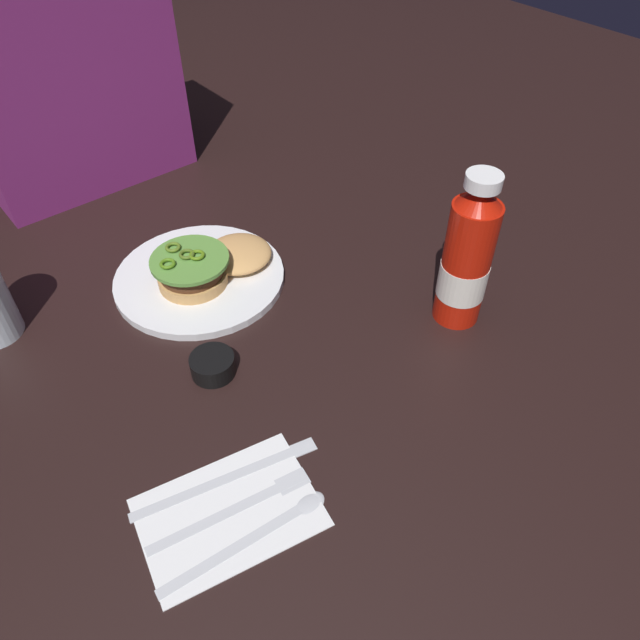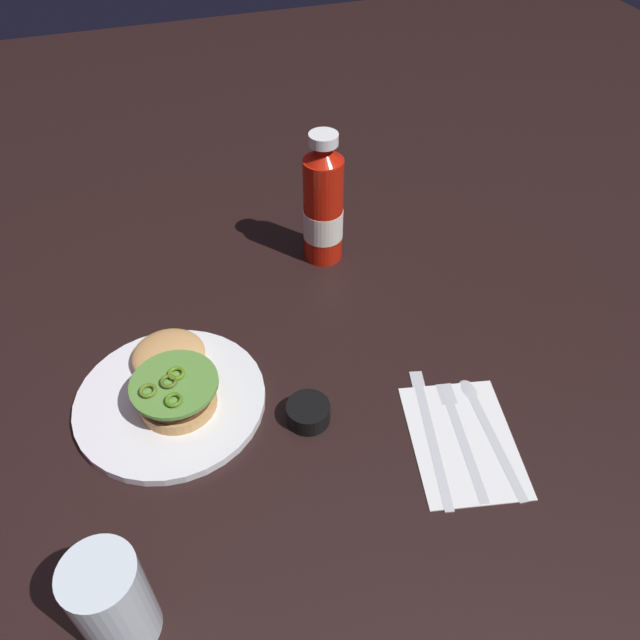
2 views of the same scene
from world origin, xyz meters
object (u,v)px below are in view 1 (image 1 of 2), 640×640
(napkin, at_px, (229,512))
(butter_knife, at_px, (238,472))
(condiment_cup, at_px, (213,365))
(spoon_utensil, at_px, (268,527))
(burger_sandwich, at_px, (209,264))
(dinner_plate, at_px, (200,278))
(ketchup_bottle, at_px, (467,260))
(fork_utensil, at_px, (245,503))
(diner_person, at_px, (54,41))

(napkin, bearing_deg, butter_knife, 43.15)
(condiment_cup, relative_size, spoon_utensil, 0.30)
(burger_sandwich, relative_size, butter_knife, 0.88)
(dinner_plate, bearing_deg, condiment_cup, -116.18)
(ketchup_bottle, xyz_separation_m, butter_knife, (-0.39, -0.02, -0.10))
(fork_utensil, bearing_deg, ketchup_bottle, 7.63)
(ketchup_bottle, xyz_separation_m, spoon_utensil, (-0.40, -0.09, -0.10))
(ketchup_bottle, relative_size, diner_person, 0.42)
(dinner_plate, distance_m, burger_sandwich, 0.03)
(condiment_cup, bearing_deg, napkin, -117.98)
(diner_person, bearing_deg, napkin, -104.08)
(diner_person, bearing_deg, ketchup_bottle, -71.59)
(burger_sandwich, distance_m, diner_person, 0.47)
(condiment_cup, relative_size, butter_knife, 0.27)
(spoon_utensil, bearing_deg, burger_sandwich, 65.73)
(dinner_plate, relative_size, ketchup_bottle, 1.13)
(diner_person, bearing_deg, spoon_utensil, -101.88)
(burger_sandwich, height_order, butter_knife, burger_sandwich)
(ketchup_bottle, distance_m, condiment_cup, 0.36)
(dinner_plate, height_order, fork_utensil, dinner_plate)
(dinner_plate, relative_size, butter_knife, 1.19)
(condiment_cup, height_order, spoon_utensil, condiment_cup)
(burger_sandwich, height_order, napkin, burger_sandwich)
(dinner_plate, distance_m, fork_utensil, 0.39)
(fork_utensil, distance_m, diner_person, 0.82)
(dinner_plate, xyz_separation_m, ketchup_bottle, (0.24, -0.30, 0.09))
(burger_sandwich, bearing_deg, fork_utensil, -117.04)
(napkin, bearing_deg, diner_person, 75.92)
(burger_sandwich, bearing_deg, diner_person, 90.65)
(fork_utensil, relative_size, butter_knife, 0.86)
(burger_sandwich, relative_size, napkin, 1.02)
(spoon_utensil, xyz_separation_m, fork_utensil, (-0.00, 0.04, 0.00))
(fork_utensil, bearing_deg, burger_sandwich, 62.96)
(condiment_cup, distance_m, spoon_utensil, 0.23)
(condiment_cup, bearing_deg, dinner_plate, 63.82)
(napkin, bearing_deg, fork_utensil, -10.65)
(ketchup_bottle, relative_size, condiment_cup, 3.90)
(fork_utensil, distance_m, butter_knife, 0.04)
(napkin, bearing_deg, dinner_plate, 62.88)
(condiment_cup, relative_size, fork_utensil, 0.31)
(ketchup_bottle, relative_size, fork_utensil, 1.22)
(fork_utensil, xyz_separation_m, butter_knife, (0.02, 0.04, 0.00))
(dinner_plate, bearing_deg, fork_utensil, -114.46)
(fork_utensil, bearing_deg, spoon_utensil, -85.31)
(ketchup_bottle, distance_m, napkin, 0.44)
(napkin, xyz_separation_m, diner_person, (0.19, 0.76, 0.24))
(dinner_plate, height_order, spoon_utensil, dinner_plate)
(dinner_plate, bearing_deg, diner_person, 88.60)
(ketchup_bottle, height_order, diner_person, diner_person)
(butter_knife, relative_size, diner_person, 0.39)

